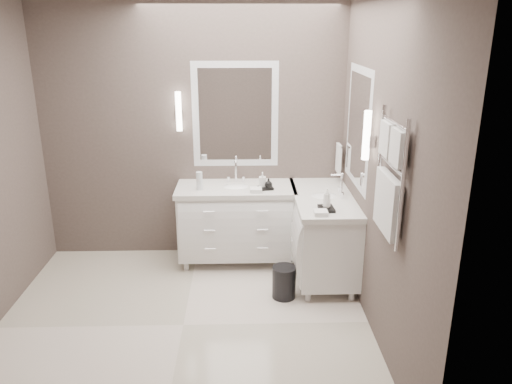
{
  "coord_description": "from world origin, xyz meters",
  "views": [
    {
      "loc": [
        0.52,
        -3.71,
        2.45
      ],
      "look_at": [
        0.64,
        0.7,
        0.96
      ],
      "focal_mm": 35.0,
      "sensor_mm": 36.0,
      "label": 1
    }
  ],
  "objects_px": {
    "towel_ladder": "(389,183)",
    "waste_bin": "(284,282)",
    "vanity_back": "(236,219)",
    "vanity_right": "(323,230)"
  },
  "relations": [
    {
      "from": "towel_ladder",
      "to": "waste_bin",
      "type": "relative_size",
      "value": 2.9
    },
    {
      "from": "vanity_back",
      "to": "waste_bin",
      "type": "xyz_separation_m",
      "value": [
        0.45,
        -0.78,
        -0.33
      ]
    },
    {
      "from": "vanity_back",
      "to": "vanity_right",
      "type": "bearing_deg",
      "value": -20.38
    },
    {
      "from": "towel_ladder",
      "to": "vanity_back",
      "type": "bearing_deg",
      "value": 124.1
    },
    {
      "from": "vanity_back",
      "to": "towel_ladder",
      "type": "distance_m",
      "value": 2.16
    },
    {
      "from": "towel_ladder",
      "to": "waste_bin",
      "type": "xyz_separation_m",
      "value": [
        -0.65,
        0.84,
        -1.24
      ]
    },
    {
      "from": "waste_bin",
      "to": "vanity_right",
      "type": "bearing_deg",
      "value": 47.08
    },
    {
      "from": "towel_ladder",
      "to": "waste_bin",
      "type": "distance_m",
      "value": 1.63
    },
    {
      "from": "vanity_right",
      "to": "waste_bin",
      "type": "relative_size",
      "value": 4.0
    },
    {
      "from": "vanity_back",
      "to": "vanity_right",
      "type": "xyz_separation_m",
      "value": [
        0.88,
        -0.33,
        0.0
      ]
    }
  ]
}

